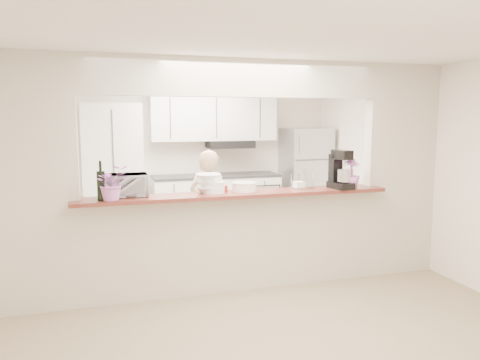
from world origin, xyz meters
name	(u,v)px	position (x,y,z in m)	size (l,w,h in m)	color
floor	(236,289)	(0.00, 0.00, 0.00)	(6.00, 6.00, 0.00)	#9A8A68
tile_overlay	(206,250)	(0.00, 1.55, 0.01)	(5.00, 2.90, 0.01)	beige
partition	(236,156)	(0.00, 0.00, 1.48)	(5.00, 0.15, 2.50)	beige
bar_counter	(237,238)	(0.00, 0.00, 0.58)	(3.40, 0.38, 1.09)	beige
kitchen_cabinets	(178,174)	(-0.19, 2.72, 0.97)	(3.15, 0.62, 2.25)	silver
refrigerator	(305,177)	(2.05, 2.65, 0.85)	(0.75, 0.70, 1.70)	#B0B0B5
flower_left	(112,183)	(-1.30, -0.15, 1.26)	(0.31, 0.27, 0.35)	pink
wine_bottle_a	(101,185)	(-1.40, 0.07, 1.21)	(0.06, 0.06, 0.31)	black
wine_bottle_b	(101,185)	(-1.40, -0.13, 1.24)	(0.08, 0.08, 0.39)	black
toaster_oven	(127,185)	(-1.15, 0.05, 1.20)	(0.41, 0.28, 0.23)	#B8B9BE
serving_bowls	(208,183)	(-0.30, 0.05, 1.19)	(0.27, 0.27, 0.20)	white
plate_stack_a	(213,187)	(-0.25, 0.03, 1.15)	(0.26, 0.26, 0.12)	white
plate_stack_b	(244,187)	(0.10, 0.03, 1.14)	(0.27, 0.27, 0.10)	white
red_bowl	(221,188)	(-0.15, 0.08, 1.12)	(0.14, 0.14, 0.07)	maroon
tan_bowl	(239,188)	(0.05, 0.08, 1.12)	(0.14, 0.14, 0.06)	tan
utensil_caddy	(302,180)	(0.80, 0.05, 1.19)	(0.27, 0.19, 0.23)	silver
stand_mixer	(340,171)	(1.19, -0.10, 1.29)	(0.23, 0.32, 0.44)	black
flower_right	(351,173)	(1.30, -0.15, 1.27)	(0.20, 0.20, 0.36)	#C472D3
person	(209,208)	(-0.09, 0.93, 0.74)	(0.54, 0.35, 1.48)	tan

